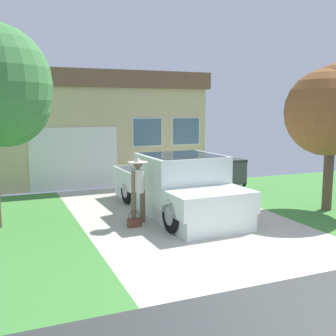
% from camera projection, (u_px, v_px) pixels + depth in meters
% --- Properties ---
extents(pickup_truck, '(2.28, 5.34, 1.65)m').
position_uv_depth(pickup_truck, '(180.00, 188.00, 11.20)').
color(pickup_truck, silver).
rests_on(pickup_truck, ground).
extents(person_with_hat, '(0.50, 0.50, 1.69)m').
position_uv_depth(person_with_hat, '(138.00, 185.00, 10.18)').
color(person_with_hat, brown).
rests_on(person_with_hat, ground).
extents(handbag, '(0.33, 0.17, 0.40)m').
position_uv_depth(handbag, '(134.00, 222.00, 10.03)').
color(handbag, brown).
rests_on(handbag, ground).
extents(house_with_garage, '(8.65, 5.52, 4.26)m').
position_uv_depth(house_with_garage, '(88.00, 126.00, 17.12)').
color(house_with_garage, '#CDBA89').
rests_on(house_with_garage, ground).
extents(neighbor_tree, '(2.53, 2.46, 4.16)m').
position_uv_depth(neighbor_tree, '(333.00, 108.00, 11.41)').
color(neighbor_tree, brown).
rests_on(neighbor_tree, ground).
extents(wheeled_trash_bin, '(0.60, 0.72, 1.01)m').
position_uv_depth(wheeled_trash_bin, '(235.00, 171.00, 15.30)').
color(wheeled_trash_bin, '#424247').
rests_on(wheeled_trash_bin, ground).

